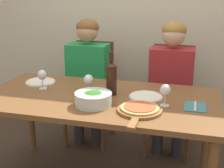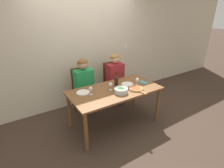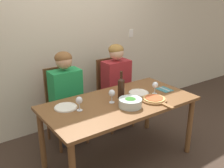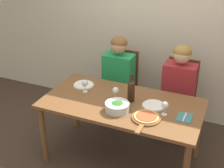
# 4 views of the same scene
# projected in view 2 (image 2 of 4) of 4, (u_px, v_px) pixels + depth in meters

# --- Properties ---
(ground_plane) EXTENTS (40.00, 40.00, 0.00)m
(ground_plane) POSITION_uv_depth(u_px,v_px,m) (115.00, 123.00, 3.54)
(ground_plane) COLOR #3D2D23
(back_wall) EXTENTS (10.00, 0.06, 2.70)m
(back_wall) POSITION_uv_depth(u_px,v_px,m) (86.00, 46.00, 3.93)
(back_wall) COLOR beige
(back_wall) RESTS_ON ground
(dining_table) EXTENTS (1.70, 0.86, 0.75)m
(dining_table) POSITION_uv_depth(u_px,v_px,m) (115.00, 94.00, 3.28)
(dining_table) COLOR brown
(dining_table) RESTS_ON ground
(chair_left) EXTENTS (0.42, 0.42, 0.99)m
(chair_left) POSITION_uv_depth(u_px,v_px,m) (83.00, 89.00, 3.79)
(chair_left) COLOR brown
(chair_left) RESTS_ON ground
(chair_right) EXTENTS (0.42, 0.42, 0.99)m
(chair_right) POSITION_uv_depth(u_px,v_px,m) (113.00, 82.00, 4.17)
(chair_right) COLOR brown
(chair_right) RESTS_ON ground
(person_woman) EXTENTS (0.47, 0.51, 1.22)m
(person_woman) POSITION_uv_depth(u_px,v_px,m) (84.00, 82.00, 3.61)
(person_woman) COLOR #28282D
(person_woman) RESTS_ON ground
(person_man) EXTENTS (0.47, 0.51, 1.22)m
(person_man) POSITION_uv_depth(u_px,v_px,m) (115.00, 75.00, 3.99)
(person_man) COLOR #28282D
(person_man) RESTS_ON ground
(wine_bottle) EXTENTS (0.08, 0.08, 0.32)m
(wine_bottle) POSITION_uv_depth(u_px,v_px,m) (116.00, 81.00, 3.28)
(wine_bottle) COLOR black
(wine_bottle) RESTS_ON dining_table
(broccoli_bowl) EXTENTS (0.25, 0.25, 0.10)m
(broccoli_bowl) POSITION_uv_depth(u_px,v_px,m) (121.00, 90.00, 3.10)
(broccoli_bowl) COLOR silver
(broccoli_bowl) RESTS_ON dining_table
(dinner_plate_left) EXTENTS (0.24, 0.24, 0.02)m
(dinner_plate_left) POSITION_uv_depth(u_px,v_px,m) (83.00, 92.00, 3.11)
(dinner_plate_left) COLOR silver
(dinner_plate_left) RESTS_ON dining_table
(dinner_plate_right) EXTENTS (0.24, 0.24, 0.02)m
(dinner_plate_right) POSITION_uv_depth(u_px,v_px,m) (127.00, 84.00, 3.45)
(dinner_plate_right) COLOR silver
(dinner_plate_right) RESTS_ON dining_table
(pizza_on_board) EXTENTS (0.29, 0.43, 0.04)m
(pizza_on_board) POSITION_uv_depth(u_px,v_px,m) (136.00, 89.00, 3.24)
(pizza_on_board) COLOR brown
(pizza_on_board) RESTS_ON dining_table
(wine_glass_left) EXTENTS (0.07, 0.07, 0.15)m
(wine_glass_left) POSITION_uv_depth(u_px,v_px,m) (91.00, 89.00, 3.01)
(wine_glass_left) COLOR silver
(wine_glass_left) RESTS_ON dining_table
(wine_glass_right) EXTENTS (0.07, 0.07, 0.15)m
(wine_glass_right) POSITION_uv_depth(u_px,v_px,m) (137.00, 80.00, 3.39)
(wine_glass_right) COLOR silver
(wine_glass_right) RESTS_ON dining_table
(wine_glass_centre) EXTENTS (0.07, 0.07, 0.15)m
(wine_glass_centre) POSITION_uv_depth(u_px,v_px,m) (110.00, 85.00, 3.18)
(wine_glass_centre) COLOR silver
(wine_glass_centre) RESTS_ON dining_table
(fork_on_napkin) EXTENTS (0.14, 0.18, 0.01)m
(fork_on_napkin) POSITION_uv_depth(u_px,v_px,m) (143.00, 82.00, 3.55)
(fork_on_napkin) COLOR #387075
(fork_on_napkin) RESTS_ON dining_table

